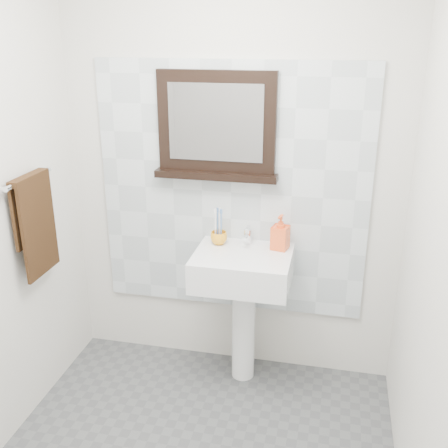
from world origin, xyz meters
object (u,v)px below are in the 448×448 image
Objects in this scene: soap_dispenser at (280,232)px; hand_towel at (35,217)px; pedestal_sink at (243,282)px; toothbrush_cup at (219,238)px; framed_mirror at (217,128)px.

hand_towel is (-1.25, -0.47, 0.16)m from soap_dispenser.
toothbrush_cup is at bearing 149.40° from pedestal_sink.
framed_mirror is (-0.20, 0.19, 0.85)m from pedestal_sink.
toothbrush_cup is 1.03m from hand_towel.
pedestal_sink is at bearing -139.68° from soap_dispenser.
soap_dispenser is (0.20, 0.10, 0.29)m from pedestal_sink.
hand_towel reaches higher than soap_dispenser.
pedestal_sink is 1.20m from hand_towel.
framed_mirror is at bearing 32.69° from hand_towel.
soap_dispenser reaches higher than toothbrush_cup.
framed_mirror is at bearing 109.49° from toothbrush_cup.
soap_dispenser is at bearing 27.95° from pedestal_sink.
hand_towel is at bearing -147.31° from framed_mirror.
soap_dispenser is at bearing 20.54° from hand_towel.
soap_dispenser is 1.35m from hand_towel.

